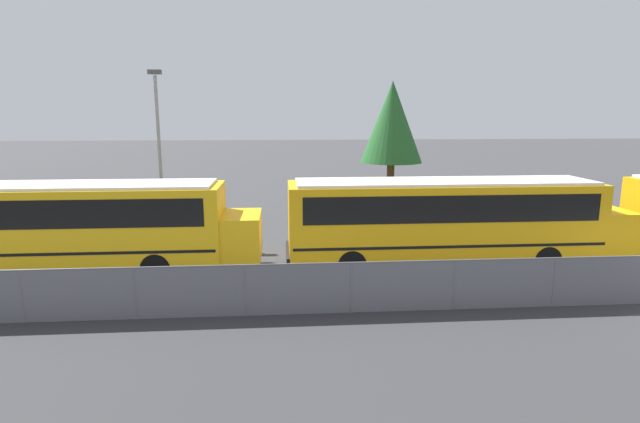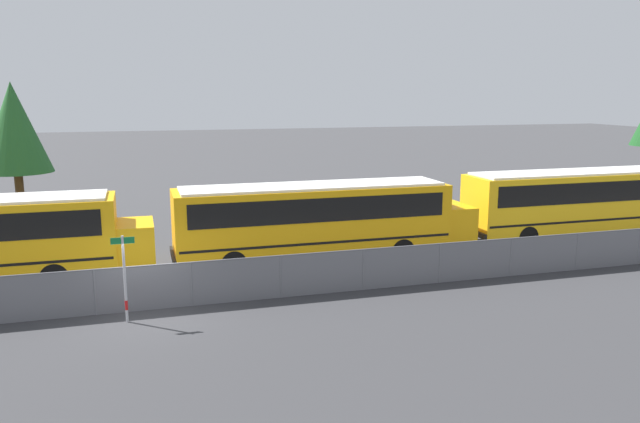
% 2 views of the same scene
% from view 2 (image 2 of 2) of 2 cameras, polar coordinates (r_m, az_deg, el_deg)
% --- Properties ---
extents(ground_plane, '(200.00, 200.00, 0.00)m').
position_cam_2_polar(ground_plane, '(21.33, -15.68, -8.69)').
color(ground_plane, '#38383A').
extents(road_strip, '(127.51, 12.00, 0.01)m').
position_cam_2_polar(road_strip, '(15.78, -15.27, -15.82)').
color(road_strip, '#333335').
rests_on(road_strip, ground_plane).
extents(fence, '(93.58, 0.07, 1.52)m').
position_cam_2_polar(fence, '(21.08, -15.79, -6.70)').
color(fence, '#9EA0A5').
rests_on(fence, ground_plane).
extents(school_bus_3, '(12.85, 2.58, 3.27)m').
position_cam_2_polar(school_bus_3, '(25.89, -0.01, -0.39)').
color(school_bus_3, orange).
rests_on(school_bus_3, ground_plane).
extents(school_bus_4, '(12.85, 2.58, 3.27)m').
position_cam_2_polar(school_bus_4, '(32.87, 22.89, 1.15)').
color(school_bus_4, yellow).
rests_on(school_bus_4, ground_plane).
extents(street_sign, '(0.70, 0.09, 2.74)m').
position_cam_2_polar(street_sign, '(20.00, -17.43, -5.70)').
color(street_sign, '#B7B7BC').
rests_on(street_sign, ground_plane).
extents(tree_2, '(3.62, 3.62, 7.55)m').
position_cam_2_polar(tree_2, '(36.29, -26.19, 6.86)').
color(tree_2, '#51381E').
rests_on(tree_2, ground_plane).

